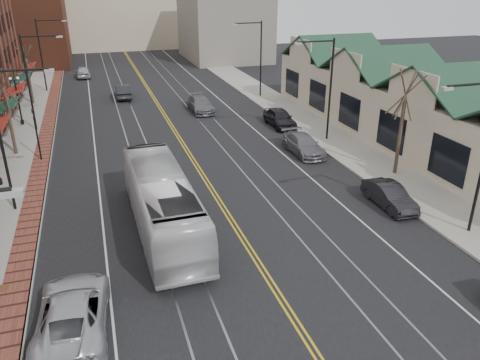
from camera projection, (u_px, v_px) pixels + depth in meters
sidewalk_left at (14, 184)px, 30.25m from camera, size 4.00×120.00×0.15m
sidewalk_right at (344, 146)px, 36.96m from camera, size 4.00×120.00×0.15m
building_right at (412, 113)px, 37.74m from camera, size 8.00×36.00×4.60m
backdrop_left at (16, 16)px, 70.05m from camera, size 14.00×18.00×14.00m
backdrop_mid at (119, 22)px, 88.61m from camera, size 22.00×14.00×9.00m
backdrop_right at (224, 24)px, 74.93m from camera, size 12.00×16.00×11.00m
streetlight_l_1 at (7, 126)px, 25.05m from camera, size 3.33×0.25×8.00m
streetlight_l_2 at (32, 73)px, 39.03m from camera, size 3.33×0.25×8.00m
streetlight_l_3 at (44, 48)px, 53.00m from camera, size 3.33×0.25×8.00m
streetlight_r_1 at (326, 80)px, 36.46m from camera, size 3.33×0.25×8.00m
streetlight_r_2 at (257, 51)px, 50.44m from camera, size 3.33×0.25×8.00m
lamppost_l_3 at (19, 102)px, 41.41m from camera, size 0.84×0.28×4.27m
tree_left_near at (8, 110)px, 33.98m from camera, size 1.78×1.37×6.48m
tree_left_far at (28, 73)px, 48.05m from camera, size 1.66×1.28×6.02m
tree_right_mid at (402, 121)px, 30.39m from camera, size 1.90×1.46×6.93m
manhole_far at (1, 288)px, 19.96m from camera, size 0.60×0.60×0.02m
traffic_signal at (36, 131)px, 33.23m from camera, size 0.18×0.15×3.80m
transit_bus at (162, 202)px, 24.27m from camera, size 2.93×11.72×3.25m
parked_suv at (73, 312)px, 17.65m from camera, size 2.99×5.72×1.54m
parked_car_b at (389, 196)px, 27.21m from camera, size 1.49×4.12×1.35m
parked_car_c at (303, 145)px, 35.43m from camera, size 2.01×4.86×1.41m
parked_car_d at (280, 118)px, 41.90m from camera, size 1.92×4.67×1.59m
distant_car_left at (123, 92)px, 51.67m from camera, size 1.73×4.59×1.50m
distant_car_right at (200, 104)px, 46.56m from camera, size 2.12×5.07×1.46m
distant_car_far at (83, 72)px, 62.30m from camera, size 1.97×4.51×1.51m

